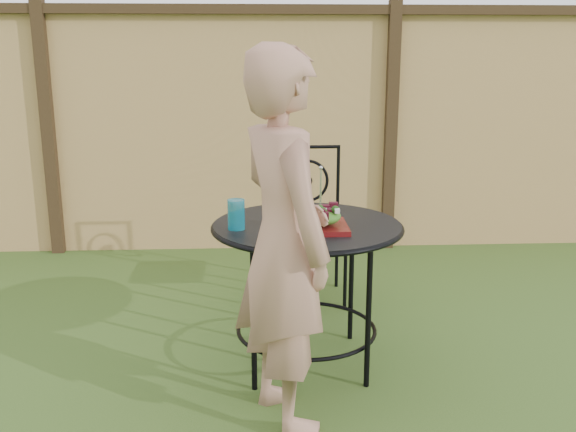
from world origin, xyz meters
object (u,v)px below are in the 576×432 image
object	(u,v)px
patio_table	(307,251)
salad_plate	(318,227)
patio_chair	(309,219)
diner	(284,243)

from	to	relation	value
patio_table	salad_plate	distance (m)	0.19
patio_chair	diner	distance (m)	1.47
diner	salad_plate	xyz separation A→B (m)	(0.18, 0.39, -0.04)
patio_table	diner	bearing A→B (deg)	-105.02
patio_chair	patio_table	bearing A→B (deg)	-95.48
patio_table	patio_chair	xyz separation A→B (m)	(0.09, 0.93, -0.08)
patio_table	salad_plate	xyz separation A→B (m)	(0.04, -0.11, 0.15)
patio_chair	salad_plate	bearing A→B (deg)	-92.61
patio_table	patio_chair	bearing A→B (deg)	84.52
salad_plate	diner	bearing A→B (deg)	-114.16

